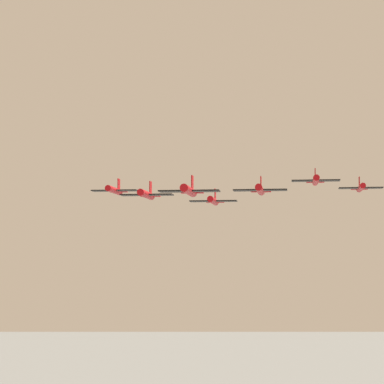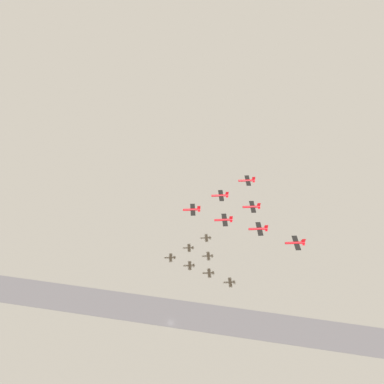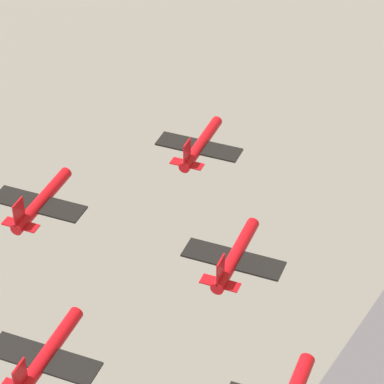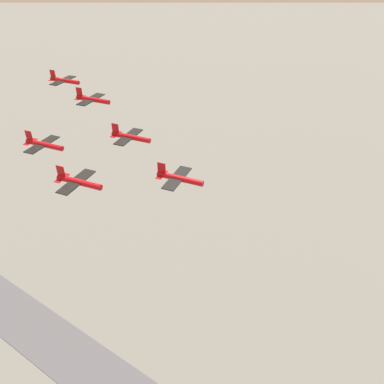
{
  "view_description": "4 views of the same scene",
  "coord_description": "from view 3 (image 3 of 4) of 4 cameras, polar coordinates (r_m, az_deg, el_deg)",
  "views": [
    {
      "loc": [
        -68.56,
        -55.93,
        101.01
      ],
      "look_at": [
        6.22,
        8.38,
        109.48
      ],
      "focal_mm": 70.0,
      "sensor_mm": 36.0,
      "label": 1
    },
    {
      "loc": [
        79.96,
        -105.33,
        250.4
      ],
      "look_at": [
        6.24,
        19.44,
        115.26
      ],
      "focal_mm": 35.0,
      "sensor_mm": 36.0,
      "label": 2
    },
    {
      "loc": [
        54.93,
        73.67,
        161.13
      ],
      "look_at": [
        16.14,
        19.2,
        110.83
      ],
      "focal_mm": 85.0,
      "sensor_mm": 36.0,
      "label": 3
    },
    {
      "loc": [
        -39.52,
        44.08,
        147.53
      ],
      "look_at": [
        5.59,
        12.85,
        109.89
      ],
      "focal_mm": 35.0,
      "sensor_mm": 36.0,
      "label": 4
    }
  ],
  "objects": [
    {
      "name": "jet_0",
      "position": [
        91.11,
        0.49,
        2.95
      ],
      "size": [
        8.71,
        8.55,
        3.09
      ],
      "rotation": [
        0.0,
        0.0,
        2.14
      ],
      "color": "#B20C14"
    },
    {
      "name": "jet_2",
      "position": [
        76.37,
        2.67,
        -4.09
      ],
      "size": [
        8.71,
        8.55,
        3.09
      ],
      "rotation": [
        0.0,
        0.0,
        2.14
      ],
      "color": "#B20C14"
    },
    {
      "name": "jet_4",
      "position": [
        69.09,
        -9.17,
        -10.12
      ],
      "size": [
        8.71,
        8.55,
        3.09
      ],
      "rotation": [
        0.0,
        0.0,
        2.14
      ],
      "color": "#B20C14"
    },
    {
      "name": "jet_1",
      "position": [
        82.36,
        -9.51,
        -0.62
      ],
      "size": [
        8.71,
        8.55,
        3.09
      ],
      "rotation": [
        0.0,
        0.0,
        2.14
      ],
      "color": "#B20C14"
    }
  ]
}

